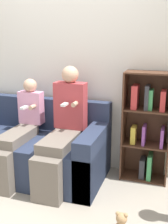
% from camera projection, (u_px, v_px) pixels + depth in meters
% --- Properties ---
extents(ground_plane, '(14.00, 14.00, 0.00)m').
position_uv_depth(ground_plane, '(37.00, 200.00, 2.93)').
color(ground_plane, '#9E9384').
extents(back_wall, '(10.00, 0.06, 2.55)m').
position_uv_depth(back_wall, '(70.00, 67.00, 3.51)').
color(back_wall, silver).
rests_on(back_wall, ground_plane).
extents(couch, '(1.83, 0.88, 0.89)m').
position_uv_depth(couch, '(30.00, 150.00, 3.44)').
color(couch, '#28334C').
rests_on(couch, ground_plane).
extents(adult_seated, '(0.37, 0.86, 1.32)m').
position_uv_depth(adult_seated, '(63.00, 127.00, 3.12)').
color(adult_seated, '#70665B').
rests_on(adult_seated, ground_plane).
extents(child_seated, '(0.30, 0.86, 1.15)m').
position_uv_depth(child_seated, '(19.00, 131.00, 3.27)').
color(child_seated, '#70665B').
rests_on(child_seated, ground_plane).
extents(bookshelf, '(0.53, 0.29, 1.28)m').
position_uv_depth(bookshelf, '(147.00, 126.00, 3.24)').
color(bookshelf, '#4C2D1E').
rests_on(bookshelf, ground_plane).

